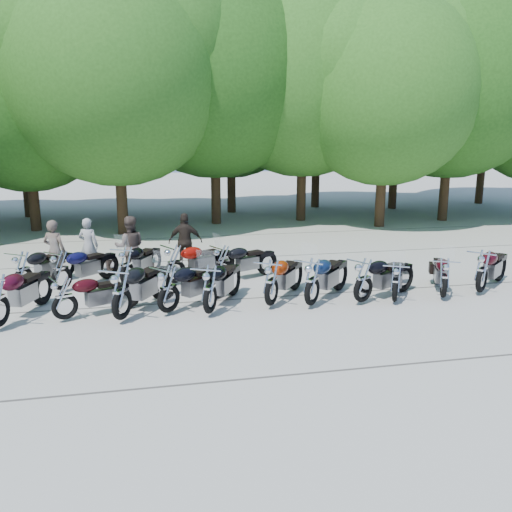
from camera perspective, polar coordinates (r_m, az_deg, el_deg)
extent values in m
plane|color=#A09C90|center=(12.45, 1.41, -6.47)|extent=(90.00, 90.00, 0.00)
cylinder|color=#3A2614|center=(24.82, -22.42, 6.26)|extent=(0.44, 0.44, 3.31)
sphere|color=#286319|center=(24.72, -23.17, 14.71)|extent=(7.31, 7.31, 7.31)
cylinder|color=#3A2614|center=(22.79, -14.02, 7.13)|extent=(0.44, 0.44, 3.93)
sphere|color=#357721|center=(22.79, -14.65, 18.09)|extent=(8.70, 8.70, 8.70)
cylinder|color=#3A2614|center=(24.81, -4.27, 8.15)|extent=(0.44, 0.44, 4.13)
sphere|color=#286319|center=(24.85, -4.46, 18.72)|extent=(9.13, 9.13, 9.13)
cylinder|color=#3A2614|center=(25.77, 4.81, 8.28)|extent=(0.44, 0.44, 4.09)
sphere|color=#357721|center=(25.80, 5.01, 18.36)|extent=(9.04, 9.04, 9.04)
cylinder|color=#3A2614|center=(24.59, 13.03, 7.22)|extent=(0.44, 0.44, 3.62)
sphere|color=#357721|center=(24.54, 13.53, 16.56)|extent=(8.00, 8.00, 8.00)
cylinder|color=#3A2614|center=(27.13, 19.29, 7.72)|extent=(0.44, 0.44, 3.98)
sphere|color=#286319|center=(27.13, 20.01, 17.01)|extent=(8.79, 8.79, 8.79)
cylinder|color=#3A2614|center=(29.04, -23.01, 7.27)|extent=(0.44, 0.44, 3.52)
sphere|color=#357721|center=(28.98, -23.71, 14.95)|extent=(7.78, 7.78, 7.78)
cylinder|color=#3A2614|center=(27.98, -14.02, 7.63)|extent=(0.44, 0.44, 3.42)
sphere|color=#286319|center=(27.90, -14.46, 15.39)|extent=(7.56, 7.56, 7.56)
cylinder|color=#3A2614|center=(28.35, -2.61, 8.21)|extent=(0.44, 0.44, 3.56)
sphere|color=#286319|center=(28.29, -2.70, 16.20)|extent=(7.88, 7.88, 7.88)
cylinder|color=#3A2614|center=(30.46, 6.30, 8.66)|extent=(0.44, 0.44, 3.76)
sphere|color=#286319|center=(30.44, 6.50, 16.50)|extent=(8.31, 8.31, 8.31)
cylinder|color=#3A2614|center=(30.68, 14.29, 8.25)|extent=(0.44, 0.44, 3.63)
sphere|color=#357721|center=(30.64, 14.72, 15.75)|extent=(8.02, 8.02, 8.02)
cylinder|color=#3A2614|center=(34.43, 22.67, 8.75)|extent=(0.44, 0.44, 4.37)
sphere|color=#286319|center=(34.49, 23.40, 16.78)|extent=(9.67, 9.67, 9.67)
imported|color=brown|center=(16.16, -20.44, 0.51)|extent=(0.76, 0.64, 1.76)
imported|color=brown|center=(16.05, -13.13, 0.96)|extent=(0.87, 0.68, 1.79)
imported|color=black|center=(16.62, -7.44, 1.53)|extent=(1.08, 0.58, 1.74)
imported|color=#98999B|center=(16.92, -17.21, 1.09)|extent=(0.71, 0.59, 1.65)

